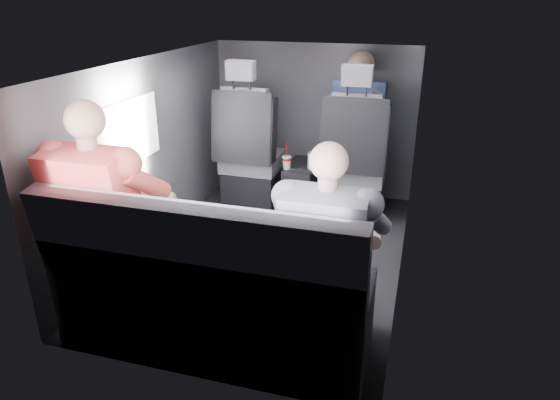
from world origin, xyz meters
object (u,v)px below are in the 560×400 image
(passenger_rear_left, at_px, (112,215))
(passenger_front_right, at_px, (358,120))
(center_console, at_px, (302,186))
(passenger_rear_right, at_px, (329,252))
(laptop_black, at_px, (337,234))
(front_seat_right, at_px, (355,170))
(water_bottle, at_px, (311,161))
(rear_bench, at_px, (211,298))
(soda_cup, at_px, (287,162))
(front_seat_left, at_px, (251,161))
(laptop_white, at_px, (130,205))

(passenger_rear_left, xyz_separation_m, passenger_front_right, (1.01, 2.07, 0.11))
(center_console, relative_size, passenger_rear_right, 0.41)
(passenger_front_right, bearing_deg, laptop_black, -84.91)
(laptop_black, bearing_deg, passenger_front_right, 95.09)
(front_seat_right, bearing_deg, passenger_rear_right, -85.83)
(center_console, distance_m, passenger_rear_right, 1.98)
(water_bottle, relative_size, passenger_front_right, 0.17)
(front_seat_right, relative_size, passenger_rear_right, 1.07)
(rear_bench, relative_size, soda_cup, 6.89)
(front_seat_left, xyz_separation_m, passenger_rear_left, (-0.14, -1.81, 0.25))
(water_bottle, xyz_separation_m, passenger_rear_left, (-0.69, -1.73, 0.18))
(front_seat_right, distance_m, laptop_white, 1.94)
(passenger_rear_left, relative_size, passenger_rear_right, 1.09)
(laptop_black, height_order, passenger_front_right, passenger_front_right)
(laptop_white, relative_size, passenger_rear_left, 0.27)
(passenger_front_right, bearing_deg, passenger_rear_right, -85.48)
(center_console, bearing_deg, rear_bench, -90.00)
(front_seat_left, relative_size, rear_bench, 0.79)
(front_seat_right, relative_size, passenger_rear_left, 0.98)
(center_console, bearing_deg, front_seat_right, -5.07)
(front_seat_right, xyz_separation_m, laptop_white, (-1.06, -1.61, 0.23))
(passenger_rear_right, bearing_deg, rear_bench, -170.64)
(laptop_black, distance_m, passenger_front_right, 1.92)
(laptop_black, distance_m, passenger_rear_right, 0.16)
(rear_bench, bearing_deg, front_seat_left, 103.31)
(laptop_black, xyz_separation_m, passenger_rear_right, (-0.01, -0.16, -0.02))
(passenger_rear_right, distance_m, passenger_front_right, 2.08)
(center_console, xyz_separation_m, passenger_front_right, (0.42, 0.22, 0.56))
(center_console, xyz_separation_m, water_bottle, (0.10, -0.12, 0.27))
(soda_cup, height_order, laptop_black, laptop_black)
(front_seat_left, bearing_deg, passenger_rear_left, -94.43)
(water_bottle, bearing_deg, passenger_rear_right, -74.40)
(laptop_black, relative_size, passenger_rear_right, 0.36)
(rear_bench, bearing_deg, passenger_rear_left, 170.93)
(water_bottle, distance_m, passenger_rear_right, 1.80)
(rear_bench, relative_size, passenger_rear_left, 1.24)
(rear_bench, xyz_separation_m, passenger_front_right, (0.42, 2.16, 0.45))
(water_bottle, distance_m, passenger_front_right, 0.55)
(water_bottle, bearing_deg, laptop_black, -72.70)
(water_bottle, relative_size, laptop_black, 0.36)
(rear_bench, xyz_separation_m, passenger_rear_right, (0.58, 0.10, 0.30))
(soda_cup, relative_size, passenger_rear_left, 0.18)
(front_seat_left, bearing_deg, laptop_black, -57.81)
(soda_cup, distance_m, laptop_black, 1.69)
(center_console, relative_size, rear_bench, 0.30)
(front_seat_left, height_order, rear_bench, front_seat_left)
(rear_bench, relative_size, water_bottle, 10.39)
(soda_cup, bearing_deg, front_seat_left, 161.71)
(laptop_black, bearing_deg, front_seat_right, 94.80)
(passenger_front_right, bearing_deg, rear_bench, -100.97)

